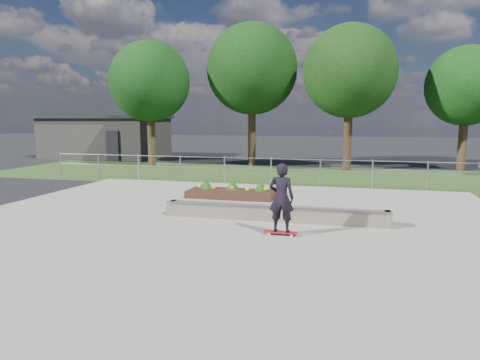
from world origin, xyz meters
name	(u,v)px	position (x,y,z in m)	size (l,w,h in m)	color
ground	(217,232)	(0.00, 0.00, 0.00)	(120.00, 120.00, 0.00)	black
grass_verge	(283,175)	(0.00, 11.00, 0.01)	(30.00, 8.00, 0.02)	#2A481D
concrete_slab	(217,231)	(0.00, 0.00, 0.03)	(15.00, 15.00, 0.06)	gray
fence	(271,168)	(0.00, 7.50, 0.77)	(20.06, 0.06, 1.20)	#979BA0
building	(106,136)	(-14.00, 18.00, 1.51)	(8.40, 5.40, 3.00)	#2A2825
tree_far_left	(150,82)	(-8.00, 13.00, 4.85)	(4.55, 4.55, 7.15)	#332314
tree_mid_left	(252,69)	(-2.50, 15.00, 5.61)	(5.25, 5.25, 8.25)	#352115
tree_mid_right	(350,72)	(3.00, 14.00, 5.23)	(4.90, 4.90, 7.70)	#301D13
tree_far_right	(467,86)	(9.00, 15.50, 4.48)	(4.20, 4.20, 6.60)	#372316
grind_ledge	(274,213)	(1.17, 1.32, 0.26)	(6.00, 0.44, 0.43)	brown
planter_bed	(231,192)	(-0.84, 4.38, 0.24)	(3.00, 1.20, 0.61)	black
skateboarder	(281,198)	(1.59, -0.08, 0.94)	(0.80, 0.40, 1.70)	white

